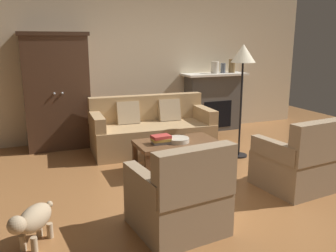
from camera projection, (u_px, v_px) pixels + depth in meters
ground_plane at (194, 182)px, 4.52m from camera, size 9.60×9.60×0.00m
back_wall at (133, 59)px, 6.48m from camera, size 7.20×0.10×2.80m
fireplace at (213, 101)px, 7.02m from camera, size 1.26×0.48×1.12m
armoire at (56, 91)px, 5.77m from camera, size 1.06×0.57×1.87m
couch at (152, 131)px, 5.76m from camera, size 1.96×0.96×0.86m
coffee_table at (177, 145)px, 4.82m from camera, size 1.10×0.60×0.42m
fruit_bowl at (178, 140)px, 4.76m from camera, size 0.30×0.30×0.06m
book_stack at (161, 139)px, 4.68m from camera, size 0.26×0.19×0.11m
mantel_vase_cream at (215, 67)px, 6.85m from camera, size 0.15×0.15×0.23m
mantel_vase_slate at (223, 68)px, 6.92m from camera, size 0.09×0.09×0.19m
mantel_vase_bronze at (232, 66)px, 6.98m from camera, size 0.13×0.13×0.26m
armchair_near_left at (179, 199)px, 3.30m from camera, size 0.85×0.85×0.88m
armchair_near_right at (298, 164)px, 4.24m from camera, size 0.85×0.84×0.88m
floor_lamp at (243, 60)px, 5.18m from camera, size 0.36×0.36×1.69m
dog at (33, 220)px, 3.06m from camera, size 0.42×0.49×0.39m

